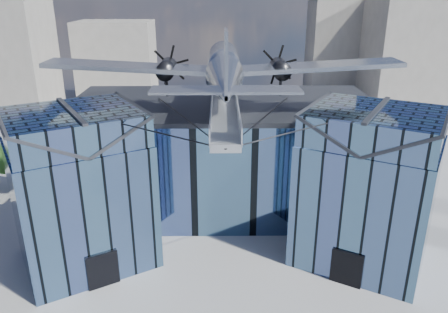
{
  "coord_description": "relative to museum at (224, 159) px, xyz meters",
  "views": [
    {
      "loc": [
        -0.35,
        -29.99,
        19.47
      ],
      "look_at": [
        0.0,
        2.0,
        7.2
      ],
      "focal_mm": 35.0,
      "sensor_mm": 36.0,
      "label": 1
    }
  ],
  "objects": [
    {
      "name": "museum",
      "position": [
        0.0,
        0.0,
        0.0
      ],
      "size": [
        32.88,
        24.5,
        17.6
      ],
      "color": "#436089",
      "rests_on": "ground"
    },
    {
      "name": "tree_side_w",
      "position": [
        -21.94,
        5.31,
        -1.79
      ],
      "size": [
        3.97,
        3.97,
        5.54
      ],
      "rotation": [
        0.0,
        0.0,
        0.13
      ],
      "color": "#302113",
      "rests_on": "ground"
    },
    {
      "name": "bg_towers",
      "position": [
        1.45,
        44.67,
        4.47
      ],
      "size": [
        77.0,
        24.5,
        26.0
      ],
      "color": "gray",
      "rests_on": "ground"
    },
    {
      "name": "ground_plane",
      "position": [
        -0.0,
        -5.82,
        -5.54
      ],
      "size": [
        120.0,
        120.0,
        0.0
      ],
      "primitive_type": "plane",
      "color": "gray"
    }
  ]
}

